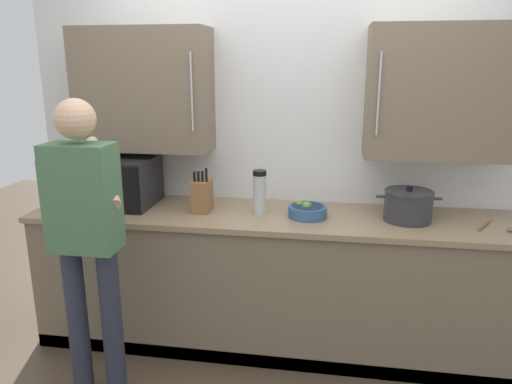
{
  "coord_description": "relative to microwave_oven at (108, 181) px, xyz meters",
  "views": [
    {
      "loc": [
        0.31,
        -2.22,
        1.81
      ],
      "look_at": [
        -0.15,
        0.59,
        1.05
      ],
      "focal_mm": 33.9,
      "sensor_mm": 36.0,
      "label": 1
    }
  ],
  "objects": [
    {
      "name": "microwave_oven",
      "position": [
        0.0,
        0.0,
        0.0
      ],
      "size": [
        0.57,
        0.43,
        0.31
      ],
      "color": "black",
      "rests_on": "counter_unit"
    },
    {
      "name": "knife_block",
      "position": [
        0.66,
        -0.06,
        -0.05
      ],
      "size": [
        0.11,
        0.15,
        0.29
      ],
      "color": "brown",
      "rests_on": "counter_unit"
    },
    {
      "name": "fruit_bowl",
      "position": [
        1.32,
        -0.07,
        -0.12
      ],
      "size": [
        0.24,
        0.24,
        0.1
      ],
      "color": "#335684",
      "rests_on": "counter_unit"
    },
    {
      "name": "thermos_flask",
      "position": [
        1.03,
        -0.06,
        -0.02
      ],
      "size": [
        0.08,
        0.08,
        0.28
      ],
      "color": "#B7BABF",
      "rests_on": "counter_unit"
    },
    {
      "name": "person_figure",
      "position": [
        0.22,
        -0.72,
        -0.07
      ],
      "size": [
        0.44,
        0.55,
        1.65
      ],
      "color": "#282D3D",
      "rests_on": "ground_plane"
    },
    {
      "name": "back_wall_tiled",
      "position": [
        1.16,
        0.27,
        0.45
      ],
      "size": [
        3.49,
        0.44,
        2.88
      ],
      "color": "white",
      "rests_on": "ground_plane"
    },
    {
      "name": "wooden_spoon",
      "position": [
        2.41,
        -0.12,
        -0.15
      ],
      "size": [
        0.23,
        0.21,
        0.02
      ],
      "color": "brown",
      "rests_on": "counter_unit"
    },
    {
      "name": "counter_unit",
      "position": [
        1.16,
        -0.04,
        -0.61
      ],
      "size": [
        3.15,
        0.67,
        0.9
      ],
      "color": "#756651",
      "rests_on": "ground_plane"
    },
    {
      "name": "stock_pot",
      "position": [
        1.92,
        -0.04,
        -0.06
      ],
      "size": [
        0.38,
        0.29,
        0.21
      ],
      "color": "#2D2D33",
      "rests_on": "counter_unit"
    }
  ]
}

